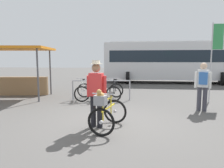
# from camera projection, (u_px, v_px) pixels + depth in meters

# --- Properties ---
(ground_plane) EXTENTS (80.00, 80.00, 0.00)m
(ground_plane) POSITION_uv_depth(u_px,v_px,m) (109.00, 122.00, 5.64)
(ground_plane) COLOR #514F4C
(bike_rack_rail) EXTENTS (2.50, 0.27, 0.88)m
(bike_rack_rail) POSITION_uv_depth(u_px,v_px,m) (101.00, 86.00, 8.59)
(bike_rack_rail) COLOR #99999E
(bike_rack_rail) RESTS_ON ground
(racked_bike_white) EXTENTS (0.79, 1.19, 0.98)m
(racked_bike_white) POSITION_uv_depth(u_px,v_px,m) (83.00, 91.00, 8.80)
(racked_bike_white) COLOR black
(racked_bike_white) RESTS_ON ground
(racked_bike_teal) EXTENTS (0.86, 1.20, 0.97)m
(racked_bike_teal) POSITION_uv_depth(u_px,v_px,m) (99.00, 91.00, 8.80)
(racked_bike_teal) COLOR black
(racked_bike_teal) RESTS_ON ground
(racked_bike_black) EXTENTS (0.71, 1.13, 0.97)m
(racked_bike_black) POSITION_uv_depth(u_px,v_px,m) (115.00, 91.00, 8.80)
(racked_bike_black) COLOR black
(racked_bike_black) RESTS_ON ground
(featured_bicycle) EXTENTS (0.90, 1.25, 1.09)m
(featured_bicycle) POSITION_uv_depth(u_px,v_px,m) (107.00, 111.00, 4.87)
(featured_bicycle) COLOR black
(featured_bicycle) RESTS_ON ground
(person_with_featured_bike) EXTENTS (0.52, 0.32, 1.72)m
(person_with_featured_bike) POSITION_uv_depth(u_px,v_px,m) (96.00, 91.00, 5.09)
(person_with_featured_bike) COLOR black
(person_with_featured_bike) RESTS_ON ground
(pedestrian_with_backpack) EXTENTS (0.51, 0.41, 1.64)m
(pedestrian_with_backpack) POSITION_uv_depth(u_px,v_px,m) (203.00, 84.00, 6.72)
(pedestrian_with_backpack) COLOR #383842
(pedestrian_with_backpack) RESTS_ON ground
(bus_distant) EXTENTS (10.07, 3.59, 3.08)m
(bus_distant) POSITION_uv_depth(u_px,v_px,m) (171.00, 60.00, 15.27)
(bus_distant) COLOR silver
(bus_distant) RESTS_ON ground
(market_stall) EXTENTS (3.33, 2.62, 2.30)m
(market_stall) POSITION_uv_depth(u_px,v_px,m) (19.00, 67.00, 9.43)
(market_stall) COLOR #4C4C51
(market_stall) RESTS_ON ground
(banner_flag) EXTENTS (0.45, 0.05, 3.20)m
(banner_flag) POSITION_uv_depth(u_px,v_px,m) (215.00, 47.00, 8.01)
(banner_flag) COLOR #B2B2B7
(banner_flag) RESTS_ON ground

